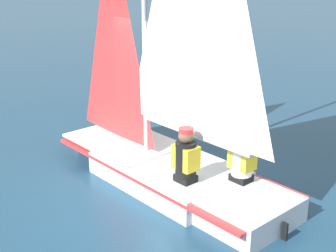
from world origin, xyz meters
TOP-DOWN VIEW (x-y plane):
  - ground_plane at (0.00, 0.00)m, footprint 260.00×260.00m
  - sailboat_main at (0.01, -0.00)m, footprint 4.46×2.85m
  - sailor_helm at (0.54, -0.50)m, footprint 0.41×0.39m
  - sailor_crew at (1.25, -0.11)m, footprint 0.41×0.39m

SIDE VIEW (x-z plane):
  - ground_plane at x=0.00m, z-range 0.00..0.00m
  - sailor_helm at x=0.54m, z-range 0.05..1.21m
  - sailor_crew at x=1.25m, z-range 0.05..1.21m
  - sailboat_main at x=0.01m, z-range -2.03..3.83m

